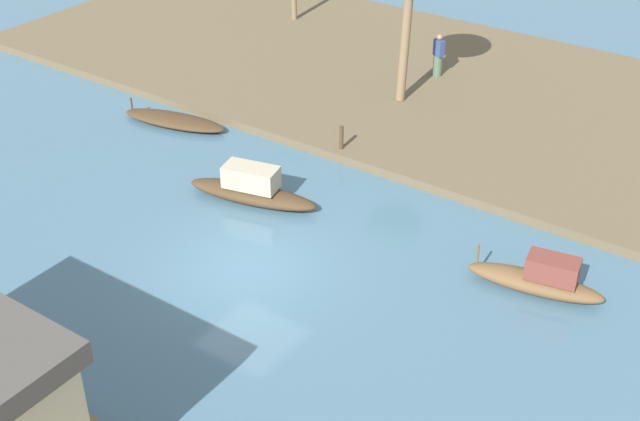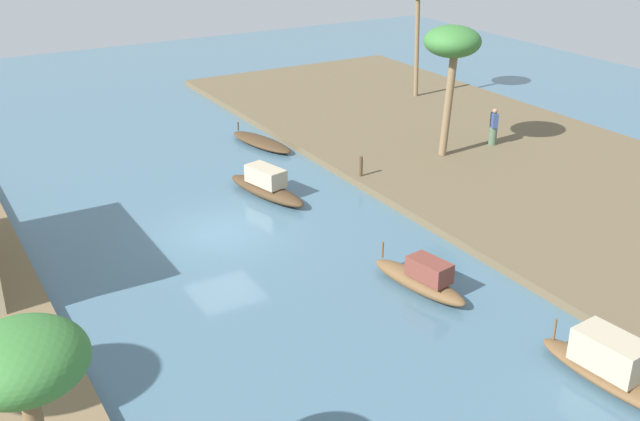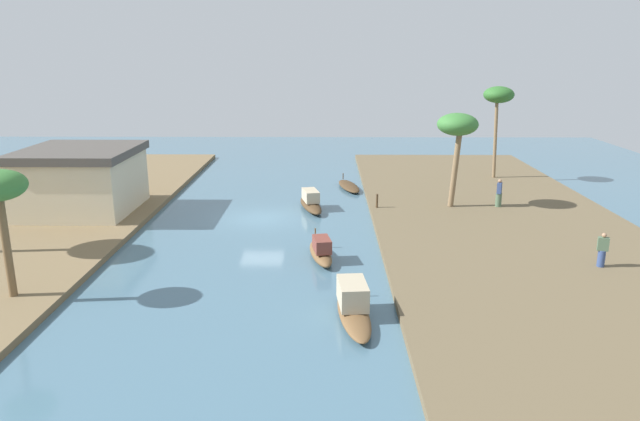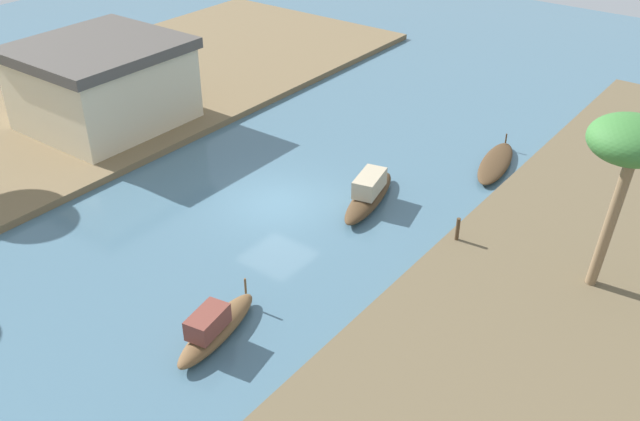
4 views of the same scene
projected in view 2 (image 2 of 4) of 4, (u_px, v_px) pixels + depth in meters
The scene contains 10 objects.
river_water at pixel (222, 232), 27.33m from camera, with size 68.73×68.73×0.00m, color #476B7F.
riverbank_left at pixel (508, 162), 33.62m from camera, with size 41.24×14.42×0.30m, color brown.
sampan_downstream_large at pixel (266, 186), 30.18m from camera, with size 4.43×1.97×1.24m.
sampan_with_red_awning at pixel (261, 142), 36.02m from camera, with size 4.28×1.98×0.77m.
sampan_upstream_small at pixel (615, 369), 18.88m from camera, with size 4.70×1.52×1.32m.
sampan_open_hull at pixel (421, 279), 23.27m from camera, with size 3.76×1.51×1.17m.
person_by_mooring at pixel (493, 129), 35.05m from camera, with size 0.51×0.49×1.73m.
mooring_post at pixel (361, 166), 31.46m from camera, with size 0.14×0.14×0.85m, color #4C3823.
palm_tree_left_near at pixel (452, 45), 32.11m from camera, with size 2.45×2.45×5.75m.
palm_tree_right_short at pixel (24, 369), 12.02m from camera, with size 2.13×2.13×5.03m.
Camera 2 is at (-23.11, 9.42, 11.72)m, focal length 42.56 mm.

